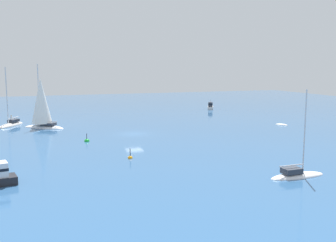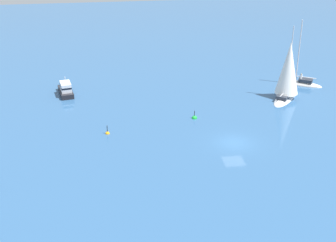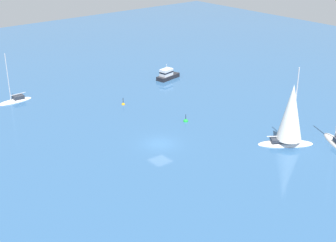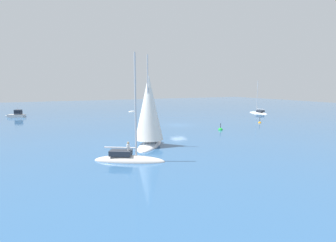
{
  "view_description": "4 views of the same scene",
  "coord_description": "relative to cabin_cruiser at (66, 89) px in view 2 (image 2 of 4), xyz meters",
  "views": [
    {
      "loc": [
        14.77,
        55.61,
        10.14
      ],
      "look_at": [
        -8.12,
        -7.35,
        0.58
      ],
      "focal_mm": 41.26,
      "sensor_mm": 36.0,
      "label": 1
    },
    {
      "loc": [
        -51.72,
        14.8,
        27.52
      ],
      "look_at": [
        4.46,
        7.4,
        1.26
      ],
      "focal_mm": 53.96,
      "sensor_mm": 36.0,
      "label": 2
    },
    {
      "loc": [
        -35.5,
        -44.67,
        27.34
      ],
      "look_at": [
        4.32,
        3.61,
        0.89
      ],
      "focal_mm": 51.54,
      "sensor_mm": 36.0,
      "label": 3
    },
    {
      "loc": [
        41.06,
        -22.18,
        7.11
      ],
      "look_at": [
        4.67,
        -4.34,
        1.56
      ],
      "focal_mm": 28.37,
      "sensor_mm": 36.0,
      "label": 4
    }
  ],
  "objects": [
    {
      "name": "cabin_cruiser",
      "position": [
        0.0,
        0.0,
        0.0
      ],
      "size": [
        5.93,
        2.61,
        2.9
      ],
      "rotation": [
        0.0,
        0.0,
        0.19
      ],
      "color": "black",
      "rests_on": "ground"
    },
    {
      "name": "channel_buoy",
      "position": [
        -13.89,
        -5.73,
        -0.78
      ],
      "size": [
        0.55,
        0.55,
        1.39
      ],
      "color": "orange",
      "rests_on": "ground"
    },
    {
      "name": "yacht",
      "position": [
        -5.59,
        -31.4,
        2.95
      ],
      "size": [
        7.11,
        6.15,
        10.93
      ],
      "rotation": [
        0.0,
        0.0,
        5.63
      ],
      "color": "white",
      "rests_on": "ground"
    },
    {
      "name": "mooring_buoy",
      "position": [
        -10.77,
        -17.17,
        -0.79
      ],
      "size": [
        0.71,
        0.71,
        1.44
      ],
      "color": "green",
      "rests_on": "ground"
    },
    {
      "name": "ground_plane",
      "position": [
        -18.33,
        -20.66,
        -0.8
      ],
      "size": [
        167.55,
        167.55,
        0.0
      ],
      "primitive_type": "plane",
      "color": "#2D5684"
    },
    {
      "name": "sailboat",
      "position": [
        -0.58,
        -35.53,
        -0.62
      ],
      "size": [
        4.87,
        6.6,
        10.54
      ],
      "rotation": [
        0.0,
        0.0,
        1.03
      ],
      "color": "silver",
      "rests_on": "ground"
    }
  ]
}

